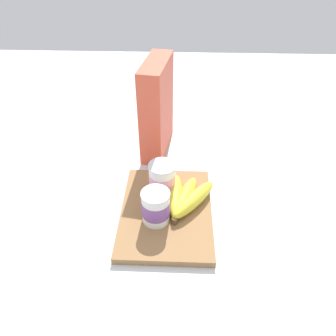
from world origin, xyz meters
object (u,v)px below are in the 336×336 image
(cutting_board, at_px, (166,212))
(banana_bunch, at_px, (185,197))
(cereal_box, at_px, (157,108))
(yogurt_cup_front, at_px, (156,207))
(yogurt_cup_back, at_px, (162,179))

(cutting_board, distance_m, banana_bunch, 0.06)
(cutting_board, xyz_separation_m, cereal_box, (0.29, 0.04, 0.13))
(banana_bunch, bearing_deg, yogurt_cup_front, 130.02)
(cutting_board, xyz_separation_m, banana_bunch, (0.02, -0.05, 0.03))
(yogurt_cup_front, distance_m, yogurt_cup_back, 0.10)
(cutting_board, distance_m, yogurt_cup_front, 0.07)
(cereal_box, distance_m, yogurt_cup_back, 0.25)
(yogurt_cup_back, xyz_separation_m, banana_bunch, (-0.04, -0.06, -0.03))
(yogurt_cup_back, bearing_deg, cutting_board, -167.83)
(cutting_board, relative_size, cereal_box, 1.08)
(yogurt_cup_front, xyz_separation_m, yogurt_cup_back, (0.10, -0.01, 0.00))
(cereal_box, relative_size, yogurt_cup_back, 3.13)
(yogurt_cup_front, relative_size, yogurt_cup_back, 0.94)
(cutting_board, height_order, yogurt_cup_front, yogurt_cup_front)
(cereal_box, relative_size, banana_bunch, 1.71)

